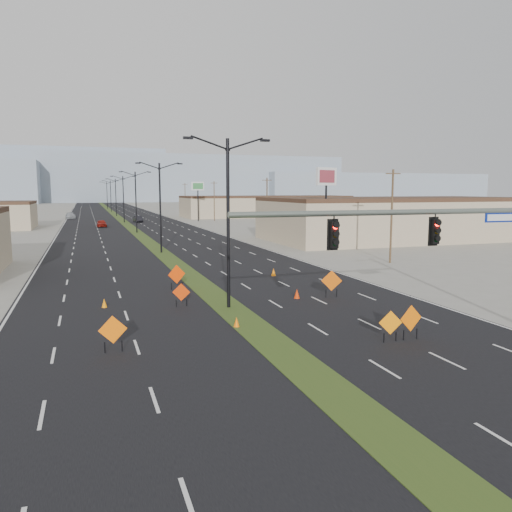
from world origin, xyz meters
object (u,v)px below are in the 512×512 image
object	(u,v)px
streetlight_1	(160,205)
streetlight_5	(111,195)
construction_sign_5	(332,282)
cone_1	(297,294)
streetlight_6	(107,194)
construction_sign_2	(177,275)
streetlight_4	(116,196)
car_mid	(138,219)
streetlight_0	(228,218)
construction_sign_3	(390,324)
car_far	(70,216)
construction_sign_0	(113,331)
construction_sign_4	(411,320)
pole_sign_east_far	(198,189)
cone_3	(104,303)
pole_sign_east_near	(326,183)
car_left	(102,223)
cone_2	(274,272)
construction_sign_1	(181,293)
streetlight_3	(123,197)
signal_mast	(468,240)
cone_0	(237,322)
streetlight_2	(136,200)

from	to	relation	value
streetlight_1	streetlight_5	xyz separation A→B (m)	(0.00, 112.00, 0.00)
construction_sign_5	cone_1	bearing A→B (deg)	-167.25
streetlight_6	construction_sign_2	xyz separation A→B (m)	(-2.00, -161.53, -4.36)
streetlight_4	streetlight_5	bearing A→B (deg)	90.00
streetlight_1	car_mid	xyz separation A→B (m)	(2.91, 55.90, -4.72)
streetlight_0	construction_sign_3	bearing A→B (deg)	-59.66
car_far	construction_sign_0	world-z (taller)	construction_sign_0
streetlight_1	car_mid	bearing A→B (deg)	87.02
construction_sign_4	construction_sign_5	xyz separation A→B (m)	(0.81, 9.61, 0.08)
pole_sign_east_far	cone_3	bearing A→B (deg)	-81.93
streetlight_4	streetlight_6	distance (m)	56.00
pole_sign_east_near	construction_sign_3	bearing A→B (deg)	-131.47
streetlight_6	construction_sign_4	world-z (taller)	streetlight_6
construction_sign_5	cone_1	xyz separation A→B (m)	(-2.28, 0.43, -0.75)
construction_sign_0	cone_3	distance (m)	8.88
car_left	pole_sign_east_far	xyz separation A→B (m)	(21.37, 11.83, 6.50)
construction_sign_5	construction_sign_3	bearing A→B (deg)	-77.82
streetlight_5	construction_sign_5	world-z (taller)	streetlight_5
streetlight_5	car_left	xyz separation A→B (m)	(-5.12, -68.78, -4.72)
construction_sign_3	cone_2	distance (m)	18.66
construction_sign_4	streetlight_1	bearing A→B (deg)	93.18
streetlight_5	construction_sign_5	xyz separation A→B (m)	(7.20, -139.39, -4.35)
cone_3	construction_sign_5	bearing A→B (deg)	-7.40
car_left	car_far	size ratio (longest dim) A/B	0.80
construction_sign_1	cone_3	world-z (taller)	construction_sign_1
streetlight_3	construction_sign_4	xyz separation A→B (m)	(6.38, -93.00, -4.43)
signal_mast	construction_sign_4	distance (m)	4.49
cone_1	pole_sign_east_far	xyz separation A→B (m)	(11.33, 82.00, 6.88)
signal_mast	cone_0	bearing A→B (deg)	148.64
construction_sign_5	cone_3	bearing A→B (deg)	-163.87
streetlight_2	construction_sign_4	distance (m)	65.46
streetlight_0	streetlight_6	distance (m)	168.00
streetlight_1	cone_2	world-z (taller)	streetlight_1
car_mid	cone_3	bearing A→B (deg)	-102.53
streetlight_0	streetlight_1	bearing A→B (deg)	90.00
cone_1	cone_2	distance (m)	8.73
car_left	pole_sign_east_near	xyz separation A→B (m)	(24.39, -45.70, 7.22)
streetlight_0	construction_sign_0	bearing A→B (deg)	-137.69
streetlight_1	construction_sign_3	world-z (taller)	streetlight_1
cone_3	pole_sign_east_far	size ratio (longest dim) A/B	0.06
car_far	construction_sign_3	size ratio (longest dim) A/B	3.43
streetlight_2	streetlight_6	world-z (taller)	same
car_left	streetlight_1	bearing A→B (deg)	-86.58
streetlight_1	car_mid	distance (m)	56.18
streetlight_2	pole_sign_east_far	size ratio (longest dim) A/B	1.13
construction_sign_0	construction_sign_3	bearing A→B (deg)	-16.54
construction_sign_5	construction_sign_1	bearing A→B (deg)	-159.99
streetlight_4	construction_sign_1	size ratio (longest dim) A/B	6.91
signal_mast	streetlight_6	size ratio (longest dim) A/B	1.63
construction_sign_0	construction_sign_3	world-z (taller)	construction_sign_0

